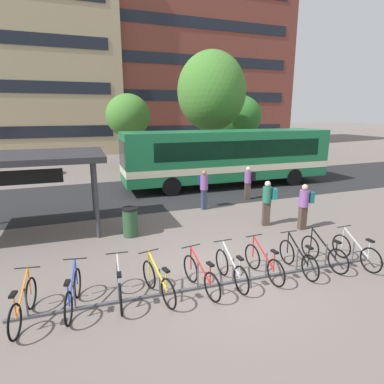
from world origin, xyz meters
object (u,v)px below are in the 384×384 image
parked_bicycle_yellow_3 (158,282)px  commuter_navy_pack_3 (204,187)px  parked_bicycle_blue_1 (73,294)px  parked_bicycle_black_7 (298,259)px  parked_bicycle_silver_2 (119,286)px  parked_bicycle_red_6 (264,263)px  parked_bicycle_orange_0 (23,305)px  street_tree_0 (238,117)px  street_tree_3 (212,92)px  commuter_black_pack_1 (249,181)px  parked_bicycle_red_4 (201,276)px  city_bus (227,156)px  transit_shelter (9,160)px  street_tree_2 (128,116)px  commuter_teal_pack_2 (304,203)px  parked_bicycle_silver_9 (356,252)px  parked_bicycle_silver_5 (231,270)px  parked_bicycle_black_8 (324,253)px  commuter_teal_pack_0 (268,200)px  trash_bin (130,222)px

parked_bicycle_yellow_3 → commuter_navy_pack_3: commuter_navy_pack_3 is taller
parked_bicycle_blue_1 → parked_bicycle_black_7: bearing=-81.5°
parked_bicycle_silver_2 → parked_bicycle_red_6: bearing=-87.3°
parked_bicycle_orange_0 → street_tree_0: street_tree_0 is taller
parked_bicycle_silver_2 → commuter_navy_pack_3: (4.64, 6.04, 0.63)m
parked_bicycle_yellow_3 → street_tree_3: (8.05, 14.98, 5.23)m
parked_bicycle_yellow_3 → commuter_black_pack_1: bearing=-54.1°
parked_bicycle_red_4 → parked_bicycle_red_6: same height
city_bus → transit_shelter: size_ratio=1.94×
street_tree_2 → street_tree_3: 6.41m
city_bus → parked_bicycle_black_7: size_ratio=7.02×
parked_bicycle_blue_1 → parked_bicycle_black_7: (5.72, -0.32, 0.00)m
parked_bicycle_red_4 → commuter_teal_pack_2: size_ratio=1.00×
parked_bicycle_silver_2 → street_tree_2: (3.55, 17.92, 3.56)m
parked_bicycle_black_7 → parked_bicycle_silver_9: 1.83m
parked_bicycle_blue_1 → commuter_black_pack_1: 10.72m
parked_bicycle_silver_5 → parked_bicycle_black_8: bearing=-91.8°
commuter_teal_pack_0 → trash_bin: commuter_teal_pack_0 is taller
commuter_teal_pack_2 → commuter_navy_pack_3: commuter_navy_pack_3 is taller
parked_bicycle_orange_0 → parked_bicycle_silver_5: bearing=-80.7°
parked_bicycle_silver_9 → commuter_navy_pack_3: commuter_navy_pack_3 is taller
commuter_navy_pack_3 → parked_bicycle_orange_0: bearing=-47.1°
parked_bicycle_red_6 → parked_bicycle_blue_1: bearing=83.9°
parked_bicycle_orange_0 → street_tree_3: (10.87, 14.88, 5.23)m
parked_bicycle_silver_9 → commuter_teal_pack_0: size_ratio=0.99×
parked_bicycle_yellow_3 → city_bus: bearing=-45.3°
parked_bicycle_yellow_3 → commuter_teal_pack_0: 6.21m
parked_bicycle_black_8 → parked_bicycle_red_4: bearing=86.2°
city_bus → parked_bicycle_red_6: 10.87m
parked_bicycle_red_4 → street_tree_3: size_ratio=0.20×
parked_bicycle_blue_1 → commuter_black_pack_1: commuter_black_pack_1 is taller
parked_bicycle_silver_2 → parked_bicycle_silver_9: 6.56m
commuter_teal_pack_2 → parked_bicycle_silver_2: bearing=21.4°
parked_bicycle_blue_1 → parked_bicycle_red_4: same height
transit_shelter → street_tree_2: (6.27, 12.44, 1.29)m
commuter_teal_pack_2 → parked_bicycle_silver_9: bearing=82.5°
commuter_navy_pack_3 → trash_bin: size_ratio=1.71×
city_bus → commuter_black_pack_1: 3.19m
parked_bicycle_orange_0 → parked_bicycle_black_7: size_ratio=0.99×
parked_bicycle_red_4 → street_tree_0: (11.46, 19.20, 3.45)m
parked_bicycle_black_8 → street_tree_0: size_ratio=0.30×
trash_bin → parked_bicycle_silver_2: bearing=-104.0°
commuter_teal_pack_0 → parked_bicycle_silver_5: bearing=60.9°
commuter_teal_pack_2 → street_tree_3: bearing=-95.4°
street_tree_3 → parked_bicycle_orange_0: bearing=-126.2°
parked_bicycle_silver_2 → street_tree_2: bearing=-5.5°
parked_bicycle_orange_0 → parked_bicycle_red_4: same height
commuter_navy_pack_3 → street_tree_3: size_ratio=0.21×
parked_bicycle_blue_1 → commuter_teal_pack_2: commuter_teal_pack_2 is taller
city_bus → street_tree_2: (-4.13, 8.10, 2.17)m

